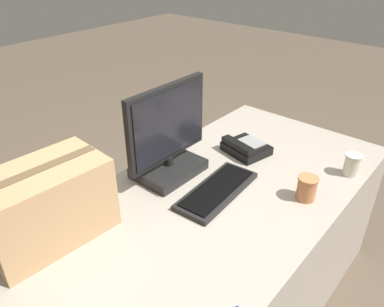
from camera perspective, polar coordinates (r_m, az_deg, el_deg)
name	(u,v)px	position (r m, az deg, el deg)	size (l,w,h in m)	color
ground_plane	(212,305)	(2.11, 3.10, -22.05)	(12.00, 12.00, 0.00)	brown
office_desk	(214,255)	(1.84, 3.42, -15.24)	(1.80, 0.90, 0.71)	#A89E8E
monitor	(168,142)	(1.66, -3.67, 1.73)	(0.45, 0.23, 0.43)	black
keyboard	(217,190)	(1.61, 3.84, -5.60)	(0.43, 0.20, 0.03)	black
desk_phone	(245,148)	(1.91, 8.12, 0.89)	(0.22, 0.24, 0.07)	black
paper_cup_left	(307,188)	(1.62, 17.08, -5.06)	(0.09, 0.09, 0.10)	#BC7547
paper_cup_right	(352,165)	(1.85, 23.17, -1.57)	(0.07, 0.07, 0.10)	beige
cardboard_box	(46,204)	(1.42, -21.38, -7.23)	(0.45, 0.28, 0.29)	tan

